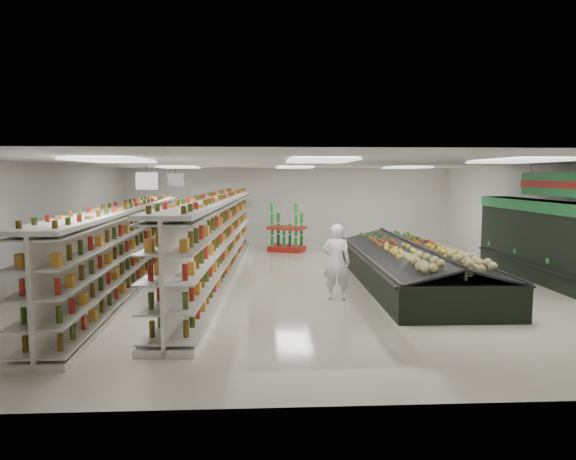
{
  "coord_description": "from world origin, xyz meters",
  "views": [
    {
      "loc": [
        -1.14,
        -14.09,
        2.86
      ],
      "look_at": [
        -0.41,
        0.12,
        1.36
      ],
      "focal_mm": 32.0,
      "sensor_mm": 36.0,
      "label": 1
    }
  ],
  "objects": [
    {
      "name": "wall_back",
      "position": [
        0.0,
        8.0,
        1.6
      ],
      "size": [
        14.0,
        0.02,
        3.2
      ],
      "primitive_type": "cube",
      "color": "silver",
      "rests_on": "floor"
    },
    {
      "name": "floor",
      "position": [
        0.0,
        0.0,
        0.0
      ],
      "size": [
        16.0,
        16.0,
        0.0
      ],
      "primitive_type": "plane",
      "color": "beige",
      "rests_on": "ground"
    },
    {
      "name": "aisle_sign_near",
      "position": [
        -3.8,
        -2.0,
        2.75
      ],
      "size": [
        0.52,
        0.06,
        0.75
      ],
      "color": "white",
      "rests_on": "ceiling"
    },
    {
      "name": "soda_endcap",
      "position": [
        -0.19,
        5.29,
        0.82
      ],
      "size": [
        1.58,
        1.36,
        1.7
      ],
      "rotation": [
        0.0,
        0.0,
        -0.41
      ],
      "color": "#A21A12",
      "rests_on": "floor"
    },
    {
      "name": "produce_wall_case",
      "position": [
        6.53,
        -1.5,
        1.24
      ],
      "size": [
        0.93,
        8.0,
        2.2
      ],
      "color": "black",
      "rests_on": "floor"
    },
    {
      "name": "produce_island",
      "position": [
        2.81,
        -0.85,
        0.52
      ],
      "size": [
        2.85,
        7.64,
        1.14
      ],
      "rotation": [
        0.0,
        0.0,
        -0.01
      ],
      "color": "black",
      "rests_on": "floor"
    },
    {
      "name": "hortifruti_banner",
      "position": [
        6.25,
        -1.5,
        2.65
      ],
      "size": [
        0.12,
        3.2,
        0.95
      ],
      "color": "#1F7736",
      "rests_on": "ceiling"
    },
    {
      "name": "wall_left",
      "position": [
        -7.0,
        0.0,
        1.6
      ],
      "size": [
        0.02,
        16.0,
        3.2
      ],
      "primitive_type": "cube",
      "color": "silver",
      "rests_on": "floor"
    },
    {
      "name": "gondola_center",
      "position": [
        -2.39,
        0.31,
        1.04
      ],
      "size": [
        1.59,
        13.06,
        2.26
      ],
      "rotation": [
        0.0,
        0.0,
        -0.05
      ],
      "color": "silver",
      "rests_on": "floor"
    },
    {
      "name": "gondola_left",
      "position": [
        -4.64,
        -0.71,
        0.96
      ],
      "size": [
        1.22,
        12.03,
        2.08
      ],
      "rotation": [
        0.0,
        0.0,
        0.03
      ],
      "color": "silver",
      "rests_on": "floor"
    },
    {
      "name": "wall_front",
      "position": [
        0.0,
        -8.0,
        1.6
      ],
      "size": [
        14.0,
        0.02,
        3.2
      ],
      "primitive_type": "cube",
      "color": "silver",
      "rests_on": "floor"
    },
    {
      "name": "aisle_sign_far",
      "position": [
        -3.8,
        2.0,
        2.75
      ],
      "size": [
        0.52,
        0.06,
        0.75
      ],
      "color": "white",
      "rests_on": "ceiling"
    },
    {
      "name": "shopper_background",
      "position": [
        -4.17,
        2.99,
        0.82
      ],
      "size": [
        0.55,
        0.83,
        1.64
      ],
      "primitive_type": "imported",
      "rotation": [
        0.0,
        0.0,
        1.5
      ],
      "color": "#96855C",
      "rests_on": "floor"
    },
    {
      "name": "ceiling",
      "position": [
        0.0,
        0.0,
        3.2
      ],
      "size": [
        14.0,
        16.0,
        0.02
      ],
      "primitive_type": "cube",
      "color": "white",
      "rests_on": "wall_back"
    },
    {
      "name": "shopper_main",
      "position": [
        0.58,
        -2.46,
        0.89
      ],
      "size": [
        0.7,
        0.51,
        1.78
      ],
      "primitive_type": "imported",
      "rotation": [
        0.0,
        0.0,
        3.0
      ],
      "color": "silver",
      "rests_on": "floor"
    },
    {
      "name": "wall_right",
      "position": [
        7.0,
        0.0,
        1.6
      ],
      "size": [
        0.02,
        16.0,
        3.2
      ],
      "primitive_type": "cube",
      "color": "silver",
      "rests_on": "floor"
    }
  ]
}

